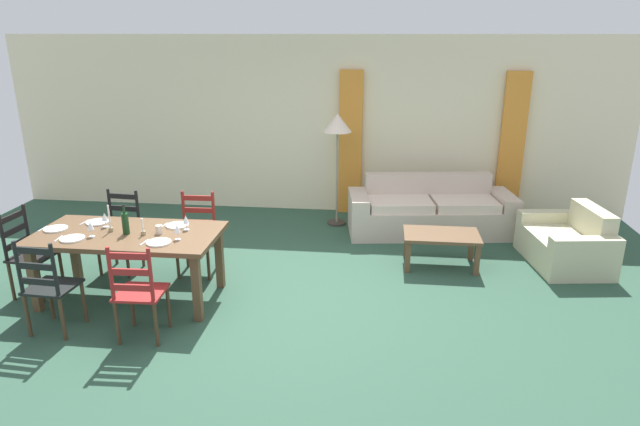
% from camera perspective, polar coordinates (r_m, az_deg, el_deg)
% --- Properties ---
extents(ground_plane, '(9.60, 9.60, 0.02)m').
position_cam_1_polar(ground_plane, '(5.89, -5.26, -9.29)').
color(ground_plane, '#2C4E3C').
extents(wall_far, '(9.60, 0.16, 2.70)m').
position_cam_1_polar(wall_far, '(8.58, -1.02, 9.19)').
color(wall_far, '#F3E5BC').
rests_on(wall_far, ground_plane).
extents(curtain_panel_left, '(0.35, 0.08, 2.20)m').
position_cam_1_polar(curtain_panel_left, '(8.43, 3.20, 7.27)').
color(curtain_panel_left, orange).
rests_on(curtain_panel_left, ground_plane).
extents(curtain_panel_right, '(0.35, 0.08, 2.20)m').
position_cam_1_polar(curtain_panel_right, '(8.63, 19.42, 6.51)').
color(curtain_panel_right, orange).
rests_on(curtain_panel_right, ground_plane).
extents(dining_table, '(1.90, 0.96, 0.75)m').
position_cam_1_polar(dining_table, '(6.01, -19.48, -2.73)').
color(dining_table, brown).
rests_on(dining_table, ground_plane).
extents(dining_chair_near_left, '(0.44, 0.42, 0.96)m').
position_cam_1_polar(dining_chair_near_left, '(5.69, -26.53, -6.88)').
color(dining_chair_near_left, black).
rests_on(dining_chair_near_left, ground_plane).
extents(dining_chair_near_right, '(0.44, 0.42, 0.96)m').
position_cam_1_polar(dining_chair_near_right, '(5.26, -18.46, -7.86)').
color(dining_chair_near_right, maroon).
rests_on(dining_chair_near_right, ground_plane).
extents(dining_chair_far_left, '(0.45, 0.43, 0.96)m').
position_cam_1_polar(dining_chair_far_left, '(6.87, -20.10, -1.84)').
color(dining_chair_far_left, black).
rests_on(dining_chair_far_left, ground_plane).
extents(dining_chair_far_right, '(0.43, 0.41, 0.96)m').
position_cam_1_polar(dining_chair_far_right, '(6.54, -12.74, -2.13)').
color(dining_chair_far_right, maroon).
rests_on(dining_chair_far_right, ground_plane).
extents(dining_chair_head_west, '(0.42, 0.44, 0.96)m').
position_cam_1_polar(dining_chair_head_west, '(6.62, -28.18, -3.70)').
color(dining_chair_head_west, black).
rests_on(dining_chair_head_west, ground_plane).
extents(dinner_plate_near_left, '(0.24, 0.24, 0.02)m').
position_cam_1_polar(dinner_plate_near_left, '(5.98, -24.48, -2.46)').
color(dinner_plate_near_left, white).
rests_on(dinner_plate_near_left, dining_table).
extents(fork_near_left, '(0.03, 0.17, 0.01)m').
position_cam_1_polar(fork_near_left, '(6.06, -25.69, -2.43)').
color(fork_near_left, silver).
rests_on(fork_near_left, dining_table).
extents(dinner_plate_near_right, '(0.24, 0.24, 0.02)m').
position_cam_1_polar(dinner_plate_near_right, '(5.58, -16.51, -2.97)').
color(dinner_plate_near_right, white).
rests_on(dinner_plate_near_right, dining_table).
extents(fork_near_right, '(0.03, 0.17, 0.01)m').
position_cam_1_polar(fork_near_right, '(5.64, -17.91, -2.94)').
color(fork_near_right, silver).
rests_on(fork_near_right, dining_table).
extents(dinner_plate_far_left, '(0.24, 0.24, 0.02)m').
position_cam_1_polar(dinner_plate_far_left, '(6.39, -22.25, -0.90)').
color(dinner_plate_far_left, white).
rests_on(dinner_plate_far_left, dining_table).
extents(fork_far_left, '(0.03, 0.17, 0.01)m').
position_cam_1_polar(fork_far_left, '(6.46, -23.42, -0.89)').
color(fork_far_left, silver).
rests_on(fork_far_left, dining_table).
extents(dinner_plate_far_right, '(0.24, 0.24, 0.02)m').
position_cam_1_polar(dinner_plate_far_right, '(6.01, -14.70, -1.27)').
color(dinner_plate_far_right, white).
rests_on(dinner_plate_far_right, dining_table).
extents(fork_far_right, '(0.03, 0.17, 0.01)m').
position_cam_1_polar(fork_far_right, '(6.07, -16.02, -1.26)').
color(fork_far_right, silver).
rests_on(fork_far_right, dining_table).
extents(dinner_plate_head_west, '(0.24, 0.24, 0.02)m').
position_cam_1_polar(dinner_plate_head_west, '(6.35, -25.92, -1.50)').
color(dinner_plate_head_west, white).
rests_on(dinner_plate_head_west, dining_table).
extents(fork_head_west, '(0.02, 0.17, 0.01)m').
position_cam_1_polar(fork_head_west, '(6.44, -27.04, -1.48)').
color(fork_head_west, silver).
rests_on(fork_head_west, dining_table).
extents(wine_bottle, '(0.07, 0.07, 0.32)m').
position_cam_1_polar(wine_bottle, '(5.91, -19.69, -0.99)').
color(wine_bottle, '#143819').
rests_on(wine_bottle, dining_table).
extents(wine_glass_near_left, '(0.06, 0.06, 0.16)m').
position_cam_1_polar(wine_glass_near_left, '(5.95, -22.88, -1.30)').
color(wine_glass_near_left, white).
rests_on(wine_glass_near_left, dining_table).
extents(wine_glass_near_right, '(0.06, 0.06, 0.16)m').
position_cam_1_polar(wine_glass_near_right, '(5.59, -14.73, -1.64)').
color(wine_glass_near_right, white).
rests_on(wine_glass_near_right, dining_table).
extents(wine_glass_far_left, '(0.06, 0.06, 0.16)m').
position_cam_1_polar(wine_glass_far_left, '(6.19, -21.61, -0.41)').
color(wine_glass_far_left, white).
rests_on(wine_glass_far_left, dining_table).
extents(wine_glass_far_right, '(0.06, 0.06, 0.16)m').
position_cam_1_polar(wine_glass_far_right, '(5.85, -13.86, -0.70)').
color(wine_glass_far_right, white).
rests_on(wine_glass_far_right, dining_table).
extents(coffee_cup_primary, '(0.07, 0.07, 0.09)m').
position_cam_1_polar(coffee_cup_primary, '(5.83, -16.49, -1.66)').
color(coffee_cup_primary, beige).
rests_on(coffee_cup_primary, dining_table).
extents(candle_tall, '(0.05, 0.05, 0.29)m').
position_cam_1_polar(candle_tall, '(6.05, -21.10, -1.05)').
color(candle_tall, '#998C66').
rests_on(candle_tall, dining_table).
extents(candle_short, '(0.05, 0.05, 0.18)m').
position_cam_1_polar(candle_short, '(5.84, -18.02, -1.75)').
color(candle_short, '#998C66').
rests_on(candle_short, dining_table).
extents(couch, '(2.37, 1.10, 0.80)m').
position_cam_1_polar(couch, '(7.89, 11.40, 0.09)').
color(couch, beige).
rests_on(couch, ground_plane).
extents(coffee_table, '(0.90, 0.56, 0.42)m').
position_cam_1_polar(coffee_table, '(6.74, 12.57, -2.63)').
color(coffee_table, brown).
rests_on(coffee_table, ground_plane).
extents(armchair_upholstered, '(0.95, 1.26, 0.72)m').
position_cam_1_polar(armchair_upholstered, '(7.35, 24.67, -3.01)').
color(armchair_upholstered, beige).
rests_on(armchair_upholstered, ground_plane).
extents(standing_lamp, '(0.40, 0.40, 1.64)m').
position_cam_1_polar(standing_lamp, '(7.80, 1.85, 8.70)').
color(standing_lamp, '#332D28').
rests_on(standing_lamp, ground_plane).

